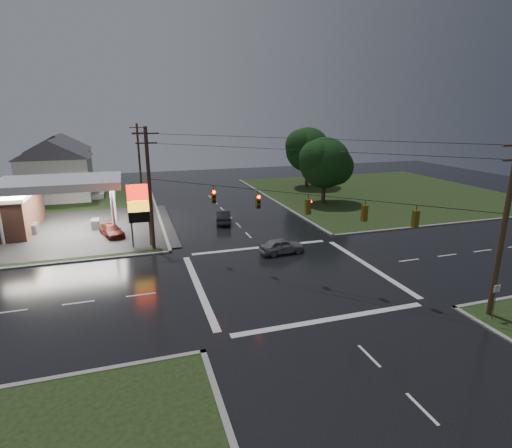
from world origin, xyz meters
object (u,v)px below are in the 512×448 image
object	(u,v)px
house_near	(56,169)
car_north	(223,216)
tree_ne_near	(326,163)
pylon_sign	(139,205)
utility_pole_n	(139,157)
house_far	(61,160)
tree_ne_far	(309,150)
car_pump	(112,230)
utility_pole_nw	(150,188)
utility_pole_se	(504,227)
car_crossing	(282,246)

from	to	relation	value
house_near	car_north	xyz separation A→B (m)	(19.56, -19.59, -3.67)
tree_ne_near	car_north	xyz separation A→B (m)	(-15.53, -5.58, -4.82)
car_north	pylon_sign	bearing A→B (deg)	44.06
utility_pole_n	house_near	size ratio (longest dim) A/B	0.95
tree_ne_near	car_north	world-z (taller)	tree_ne_near
house_far	tree_ne_far	xyz separation A→B (m)	(39.10, -14.01, 1.77)
utility_pole_n	car_pump	size ratio (longest dim) A/B	2.51
utility_pole_nw	car_north	size ratio (longest dim) A/B	2.45
utility_pole_se	house_near	size ratio (longest dim) A/B	1.00
utility_pole_se	utility_pole_n	size ratio (longest dim) A/B	1.05
car_crossing	car_pump	xyz separation A→B (m)	(-14.57, 9.89, -0.08)
utility_pole_nw	car_north	bearing A→B (deg)	40.44
house_near	tree_ne_near	bearing A→B (deg)	-21.76
house_far	pylon_sign	bearing A→B (deg)	-73.02
utility_pole_n	car_crossing	bearing A→B (deg)	-71.90
utility_pole_se	car_crossing	world-z (taller)	utility_pole_se
utility_pole_n	pylon_sign	bearing A→B (deg)	-92.08
utility_pole_n	tree_ne_far	xyz separation A→B (m)	(26.65, -4.01, 0.71)
utility_pole_se	car_crossing	distance (m)	17.34
utility_pole_nw	tree_ne_near	world-z (taller)	utility_pole_nw
tree_ne_near	utility_pole_n	bearing A→B (deg)	145.90
house_far	tree_ne_near	xyz separation A→B (m)	(36.09, -26.01, 1.16)
utility_pole_nw	utility_pole_se	distance (m)	26.87
car_north	car_pump	size ratio (longest dim) A/B	1.07
house_near	car_crossing	world-z (taller)	house_near
house_far	car_pump	distance (m)	34.50
utility_pole_n	house_near	world-z (taller)	utility_pole_n
utility_pole_se	tree_ne_far	world-z (taller)	utility_pole_se
car_pump	car_crossing	bearing A→B (deg)	-51.67
tree_ne_far	car_crossing	size ratio (longest dim) A/B	2.42
utility_pole_nw	house_far	size ratio (longest dim) A/B	1.00
house_far	car_pump	bearing A→B (deg)	-75.33
utility_pole_nw	tree_ne_near	size ratio (longest dim) A/B	1.22
utility_pole_se	tree_ne_near	distance (m)	31.83
tree_ne_near	house_near	bearing A→B (deg)	158.24
car_pump	tree_ne_far	bearing A→B (deg)	14.72
house_far	utility_pole_n	bearing A→B (deg)	-38.77
house_far	car_pump	world-z (taller)	house_far
utility_pole_se	car_pump	bearing A→B (deg)	133.10
utility_pole_se	tree_ne_far	xyz separation A→B (m)	(7.65, 43.49, 0.46)
utility_pole_nw	car_crossing	distance (m)	12.76
house_far	car_north	world-z (taller)	house_far
house_near	utility_pole_nw	bearing A→B (deg)	-66.63
car_pump	pylon_sign	bearing A→B (deg)	-74.90
house_near	tree_ne_near	xyz separation A→B (m)	(35.09, -14.01, 1.16)
utility_pole_se	car_crossing	size ratio (longest dim) A/B	2.72
car_pump	tree_ne_near	bearing A→B (deg)	-2.84
utility_pole_nw	house_near	bearing A→B (deg)	113.37
pylon_sign	utility_pole_se	xyz separation A→B (m)	(20.00, -20.00, 1.71)
utility_pole_se	utility_pole_n	world-z (taller)	utility_pole_se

